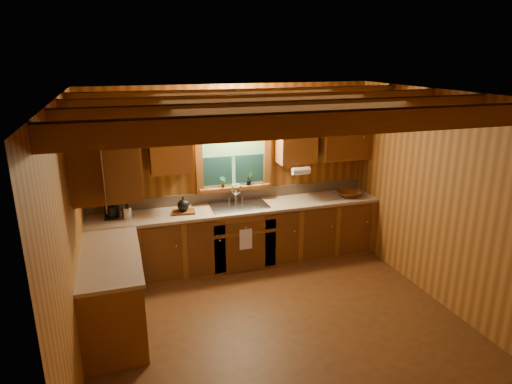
{
  "coord_description": "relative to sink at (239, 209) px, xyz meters",
  "views": [
    {
      "loc": [
        -1.6,
        -4.2,
        2.98
      ],
      "look_at": [
        0.0,
        0.8,
        1.35
      ],
      "focal_mm": 31.01,
      "sensor_mm": 36.0,
      "label": 1
    }
  ],
  "objects": [
    {
      "name": "room",
      "position": [
        0.0,
        -1.6,
        0.44
      ],
      "size": [
        4.2,
        4.2,
        4.2
      ],
      "color": "#502E13",
      "rests_on": "ground"
    },
    {
      "name": "ceiling_beams",
      "position": [
        0.0,
        -1.6,
        1.63
      ],
      "size": [
        4.2,
        2.54,
        0.18
      ],
      "color": "brown",
      "rests_on": "room"
    },
    {
      "name": "base_cabinets",
      "position": [
        -0.49,
        -0.32,
        -0.43
      ],
      "size": [
        4.2,
        2.22,
        0.86
      ],
      "color": "brown",
      "rests_on": "ground"
    },
    {
      "name": "countertop",
      "position": [
        -0.48,
        -0.31,
        0.02
      ],
      "size": [
        4.2,
        2.24,
        0.04
      ],
      "color": "tan",
      "rests_on": "base_cabinets"
    },
    {
      "name": "backsplash",
      "position": [
        0.0,
        0.28,
        0.12
      ],
      "size": [
        4.2,
        0.02,
        0.16
      ],
      "primitive_type": "cube",
      "color": "tan",
      "rests_on": "room"
    },
    {
      "name": "dishwasher_panel",
      "position": [
        -1.47,
        -0.92,
        -0.43
      ],
      "size": [
        0.02,
        0.6,
        0.8
      ],
      "primitive_type": "cube",
      "color": "white",
      "rests_on": "base_cabinets"
    },
    {
      "name": "upper_cabinets",
      "position": [
        -0.56,
        -0.18,
        0.98
      ],
      "size": [
        4.19,
        1.77,
        0.78
      ],
      "color": "brown",
      "rests_on": "room"
    },
    {
      "name": "window",
      "position": [
        0.0,
        0.26,
        0.67
      ],
      "size": [
        1.12,
        0.08,
        1.0
      ],
      "color": "brown",
      "rests_on": "room"
    },
    {
      "name": "window_sill",
      "position": [
        0.0,
        0.22,
        0.26
      ],
      "size": [
        1.06,
        0.14,
        0.04
      ],
      "primitive_type": "cube",
      "color": "brown",
      "rests_on": "room"
    },
    {
      "name": "wall_sconce",
      "position": [
        0.0,
        0.14,
        1.31
      ],
      "size": [
        0.45,
        0.21,
        0.17
      ],
      "color": "black",
      "rests_on": "room"
    },
    {
      "name": "paper_towel_roll",
      "position": [
        0.92,
        -0.07,
        0.51
      ],
      "size": [
        0.27,
        0.11,
        0.11
      ],
      "primitive_type": "cylinder",
      "rotation": [
        0.0,
        1.57,
        0.0
      ],
      "color": "white",
      "rests_on": "upper_cabinets"
    },
    {
      "name": "dish_towel",
      "position": [
        0.0,
        -0.34,
        -0.34
      ],
      "size": [
        0.18,
        0.01,
        0.3
      ],
      "primitive_type": "cube",
      "color": "white",
      "rests_on": "base_cabinets"
    },
    {
      "name": "sink",
      "position": [
        0.0,
        0.0,
        0.0
      ],
      "size": [
        0.82,
        0.48,
        0.43
      ],
      "color": "silver",
      "rests_on": "countertop"
    },
    {
      "name": "coffee_maker",
      "position": [
        -1.74,
        0.09,
        0.2
      ],
      "size": [
        0.18,
        0.23,
        0.32
      ],
      "rotation": [
        0.0,
        0.0,
        -0.11
      ],
      "color": "black",
      "rests_on": "countertop"
    },
    {
      "name": "utensil_crock",
      "position": [
        -1.55,
        -0.03,
        0.13
      ],
      "size": [
        0.13,
        0.13,
        0.36
      ],
      "rotation": [
        0.0,
        0.0,
        0.16
      ],
      "color": "silver",
      "rests_on": "countertop"
    },
    {
      "name": "cutting_board",
      "position": [
        -0.8,
        -0.04,
        0.06
      ],
      "size": [
        0.33,
        0.25,
        0.03
      ],
      "primitive_type": "cube",
      "rotation": [
        0.0,
        0.0,
        -0.12
      ],
      "color": "#552F12",
      "rests_on": "countertop"
    },
    {
      "name": "teakettle",
      "position": [
        -0.8,
        -0.04,
        0.15
      ],
      "size": [
        0.16,
        0.16,
        0.21
      ],
      "rotation": [
        0.0,
        0.0,
        0.35
      ],
      "color": "black",
      "rests_on": "cutting_board"
    },
    {
      "name": "wicker_basket",
      "position": [
        1.72,
        -0.09,
        0.09
      ],
      "size": [
        0.43,
        0.43,
        0.09
      ],
      "primitive_type": "imported",
      "rotation": [
        0.0,
        0.0,
        -0.22
      ],
      "color": "#48230C",
      "rests_on": "countertop"
    },
    {
      "name": "potted_plant_left",
      "position": [
        -0.18,
        0.19,
        0.37
      ],
      "size": [
        0.09,
        0.06,
        0.17
      ],
      "primitive_type": "imported",
      "rotation": [
        0.0,
        0.0,
        -0.06
      ],
      "color": "#552F12",
      "rests_on": "window_sill"
    },
    {
      "name": "potted_plant_right",
      "position": [
        0.22,
        0.2,
        0.38
      ],
      "size": [
        0.12,
        0.11,
        0.19
      ],
      "primitive_type": "imported",
      "rotation": [
        0.0,
        0.0,
        0.29
      ],
      "color": "#552F12",
      "rests_on": "window_sill"
    }
  ]
}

